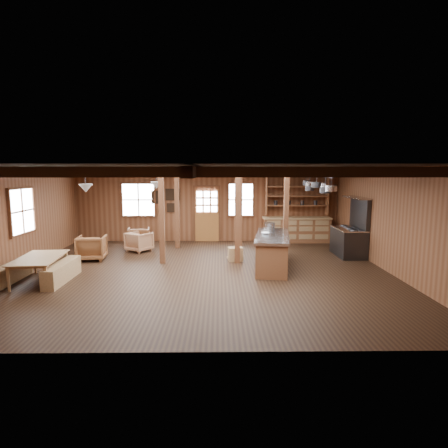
{
  "coord_description": "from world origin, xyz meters",
  "views": [
    {
      "loc": [
        0.46,
        -9.79,
        2.7
      ],
      "look_at": [
        0.6,
        0.49,
        1.23
      ],
      "focal_mm": 30.0,
      "sensor_mm": 36.0,
      "label": 1
    }
  ],
  "objects_px": {
    "armchair_a": "(92,248)",
    "kitchen_island": "(272,251)",
    "dining_table": "(41,269)",
    "armchair_c": "(139,242)",
    "commercial_range": "(350,237)",
    "armchair_b": "(139,237)"
  },
  "relations": [
    {
      "from": "armchair_a",
      "to": "kitchen_island",
      "type": "bearing_deg",
      "value": 162.53
    },
    {
      "from": "dining_table",
      "to": "armchair_c",
      "type": "height_order",
      "value": "armchair_c"
    },
    {
      "from": "commercial_range",
      "to": "armchair_c",
      "type": "distance_m",
      "value": 6.92
    },
    {
      "from": "armchair_a",
      "to": "armchair_c",
      "type": "xyz_separation_m",
      "value": [
        1.19,
        1.2,
        -0.04
      ]
    },
    {
      "from": "commercial_range",
      "to": "armchair_b",
      "type": "relative_size",
      "value": 2.48
    },
    {
      "from": "kitchen_island",
      "to": "dining_table",
      "type": "height_order",
      "value": "kitchen_island"
    },
    {
      "from": "kitchen_island",
      "to": "armchair_c",
      "type": "height_order",
      "value": "kitchen_island"
    },
    {
      "from": "armchair_c",
      "to": "armchair_a",
      "type": "bearing_deg",
      "value": 79.73
    },
    {
      "from": "dining_table",
      "to": "armchair_b",
      "type": "relative_size",
      "value": 2.28
    },
    {
      "from": "commercial_range",
      "to": "armchair_a",
      "type": "distance_m",
      "value": 8.08
    },
    {
      "from": "kitchen_island",
      "to": "armchair_b",
      "type": "xyz_separation_m",
      "value": [
        -4.35,
        2.99,
        -0.13
      ]
    },
    {
      "from": "armchair_c",
      "to": "commercial_range",
      "type": "bearing_deg",
      "value": -151.52
    },
    {
      "from": "kitchen_island",
      "to": "dining_table",
      "type": "bearing_deg",
      "value": -159.32
    },
    {
      "from": "kitchen_island",
      "to": "armchair_b",
      "type": "bearing_deg",
      "value": 154.46
    },
    {
      "from": "kitchen_island",
      "to": "armchair_b",
      "type": "height_order",
      "value": "kitchen_island"
    },
    {
      "from": "armchair_b",
      "to": "armchair_c",
      "type": "relative_size",
      "value": 1.04
    },
    {
      "from": "commercial_range",
      "to": "armchair_c",
      "type": "relative_size",
      "value": 2.59
    },
    {
      "from": "commercial_range",
      "to": "armchair_a",
      "type": "xyz_separation_m",
      "value": [
        -8.06,
        -0.49,
        -0.24
      ]
    },
    {
      "from": "dining_table",
      "to": "armchair_b",
      "type": "height_order",
      "value": "armchair_b"
    },
    {
      "from": "kitchen_island",
      "to": "armchair_a",
      "type": "height_order",
      "value": "kitchen_island"
    },
    {
      "from": "commercial_range",
      "to": "armchair_b",
      "type": "height_order",
      "value": "commercial_range"
    },
    {
      "from": "armchair_a",
      "to": "armchair_c",
      "type": "distance_m",
      "value": 1.69
    }
  ]
}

